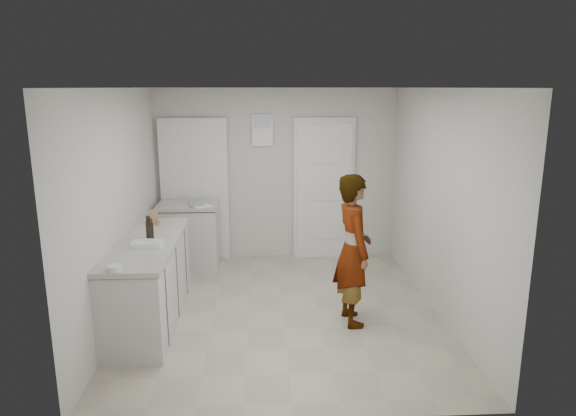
{
  "coord_description": "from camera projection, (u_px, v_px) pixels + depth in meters",
  "views": [
    {
      "loc": [
        -0.23,
        -5.46,
        2.51
      ],
      "look_at": [
        0.08,
        0.4,
        1.12
      ],
      "focal_mm": 32.0,
      "sensor_mm": 36.0,
      "label": 1
    }
  ],
  "objects": [
    {
      "name": "main_counter",
      "position": [
        149.0,
        285.0,
        5.53
      ],
      "size": [
        0.64,
        1.96,
        0.93
      ],
      "color": "silver",
      "rests_on": "ground"
    },
    {
      "name": "oil_cruet_b",
      "position": [
        149.0,
        229.0,
        5.39
      ],
      "size": [
        0.06,
        0.06,
        0.27
      ],
      "color": "black",
      "rests_on": "main_counter"
    },
    {
      "name": "cake_mix_box",
      "position": [
        153.0,
        217.0,
        6.06
      ],
      "size": [
        0.1,
        0.05,
        0.17
      ],
      "primitive_type": "cube",
      "rotation": [
        0.0,
        0.0,
        0.01
      ],
      "color": "#896044",
      "rests_on": "main_counter"
    },
    {
      "name": "oil_cruet_a",
      "position": [
        151.0,
        229.0,
        5.45
      ],
      "size": [
        0.06,
        0.06,
        0.23
      ],
      "color": "black",
      "rests_on": "main_counter"
    },
    {
      "name": "papers",
      "position": [
        200.0,
        205.0,
        7.01
      ],
      "size": [
        0.36,
        0.38,
        0.01
      ],
      "primitive_type": "cube",
      "rotation": [
        0.0,
        0.0,
        0.56
      ],
      "color": "white",
      "rests_on": "side_counter"
    },
    {
      "name": "ground",
      "position": [
        283.0,
        311.0,
        5.9
      ],
      "size": [
        4.0,
        4.0,
        0.0
      ],
      "primitive_type": "plane",
      "color": "#AFA993",
      "rests_on": "ground"
    },
    {
      "name": "spice_jar",
      "position": [
        160.0,
        222.0,
        6.0
      ],
      "size": [
        0.05,
        0.05,
        0.07
      ],
      "primitive_type": "cylinder",
      "color": "tan",
      "rests_on": "main_counter"
    },
    {
      "name": "room_shell",
      "position": [
        265.0,
        190.0,
        7.55
      ],
      "size": [
        4.0,
        4.0,
        4.0
      ],
      "color": "beige",
      "rests_on": "ground"
    },
    {
      "name": "side_counter",
      "position": [
        189.0,
        238.0,
        7.24
      ],
      "size": [
        0.84,
        0.61,
        0.93
      ],
      "color": "silver",
      "rests_on": "ground"
    },
    {
      "name": "person",
      "position": [
        353.0,
        250.0,
        5.45
      ],
      "size": [
        0.47,
        0.64,
        1.64
      ],
      "primitive_type": "imported",
      "rotation": [
        0.0,
        0.0,
        1.7
      ],
      "color": "silver",
      "rests_on": "ground"
    },
    {
      "name": "egg_bowl",
      "position": [
        114.0,
        268.0,
        4.53
      ],
      "size": [
        0.12,
        0.12,
        0.05
      ],
      "color": "silver",
      "rests_on": "main_counter"
    },
    {
      "name": "baking_dish",
      "position": [
        147.0,
        244.0,
        5.21
      ],
      "size": [
        0.3,
        0.22,
        0.05
      ],
      "rotation": [
        0.0,
        0.0,
        -0.02
      ],
      "color": "silver",
      "rests_on": "main_counter"
    }
  ]
}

